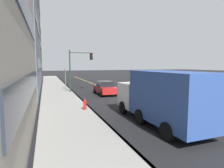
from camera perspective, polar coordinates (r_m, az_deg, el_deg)
The scene contains 11 objects.
ground at distance 21.56m, azimuth 3.10°, elevation -3.53°, with size 200.00×200.00×0.00m, color black.
sidewalk_slab at distance 19.88m, azimuth -15.82°, elevation -4.34°, with size 80.00×3.88×0.15m, color gray.
curb_edge at distance 20.10m, azimuth -10.52°, elevation -4.10°, with size 80.00×0.16×0.15m, color slate.
lane_stripe_center at distance 21.56m, azimuth 3.10°, elevation -3.51°, with size 80.00×0.16×0.01m, color #D8CC4C.
building_glass_right at distance 45.26m, azimuth -27.60°, elevation 18.86°, with size 17.42×8.71×28.29m.
car_silver at distance 13.26m, azimuth 30.95°, elevation -6.94°, with size 3.98×1.88×1.55m.
car_red at distance 21.83m, azimuth -2.24°, elevation -1.24°, with size 4.00×2.02×1.64m.
truck_blue at distance 11.19m, azimuth 15.30°, elevation -3.85°, with size 7.51×2.57×3.22m.
traffic_light_mast at distance 23.86m, azimuth -10.31°, elevation 6.21°, with size 0.28×3.12×5.43m.
street_sign_post at distance 24.58m, azimuth -14.43°, elevation 1.85°, with size 0.60×0.08×3.19m.
fire_hydrant at distance 14.17m, azimuth -8.50°, elevation -6.72°, with size 0.24×0.24×0.94m.
Camera 1 is at (-19.52, 8.44, 3.57)m, focal length 29.10 mm.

